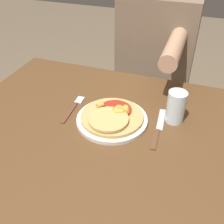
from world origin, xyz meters
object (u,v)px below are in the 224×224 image
(plate, at_px, (112,119))
(drinking_glass, at_px, (176,107))
(knife, at_px, (158,129))
(dining_table, at_px, (97,152))
(person_diner, at_px, (156,57))
(pizza, at_px, (112,116))
(fork, at_px, (74,107))

(plate, height_order, drinking_glass, drinking_glass)
(knife, relative_size, drinking_glass, 1.89)
(dining_table, distance_m, plate, 0.14)
(plate, bearing_deg, person_diner, 86.02)
(knife, bearing_deg, drinking_glass, 57.98)
(knife, distance_m, drinking_glass, 0.10)
(pizza, bearing_deg, drinking_glass, 21.68)
(fork, distance_m, knife, 0.33)
(dining_table, height_order, knife, knife)
(pizza, bearing_deg, person_diner, 86.19)
(dining_table, bearing_deg, knife, 17.79)
(pizza, bearing_deg, dining_table, -128.49)
(pizza, bearing_deg, fork, 169.16)
(drinking_glass, distance_m, person_diner, 0.52)
(plate, bearing_deg, pizza, -67.88)
(knife, bearing_deg, fork, 176.93)
(drinking_glass, bearing_deg, person_diner, 108.82)
(fork, height_order, drinking_glass, drinking_glass)
(drinking_glass, bearing_deg, dining_table, -151.63)
(plate, xyz_separation_m, fork, (-0.16, 0.03, -0.00))
(plate, distance_m, person_diner, 0.57)
(plate, height_order, fork, plate)
(dining_table, relative_size, plate, 4.08)
(fork, xyz_separation_m, knife, (0.33, -0.02, -0.00))
(dining_table, bearing_deg, drinking_glass, 28.37)
(person_diner, bearing_deg, fork, -110.69)
(pizza, xyz_separation_m, person_diner, (0.04, 0.57, -0.02))
(plate, distance_m, pizza, 0.02)
(fork, distance_m, person_diner, 0.57)
(drinking_glass, bearing_deg, fork, -172.36)
(dining_table, bearing_deg, pizza, 51.51)
(plate, height_order, knife, plate)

